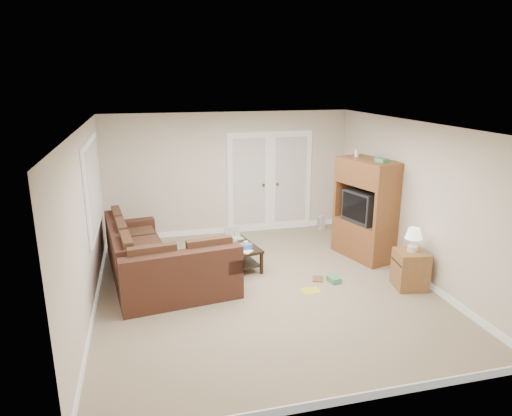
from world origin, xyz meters
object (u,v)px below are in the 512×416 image
object	(u,v)px
tv_armoire	(366,209)
sectional_sofa	(155,263)
coffee_table	(238,254)
side_cabinet	(411,266)

from	to	relation	value
tv_armoire	sectional_sofa	bearing A→B (deg)	167.52
coffee_table	tv_armoire	distance (m)	2.42
sectional_sofa	side_cabinet	distance (m)	3.99
sectional_sofa	side_cabinet	world-z (taller)	side_cabinet
tv_armoire	side_cabinet	size ratio (longest dim) A/B	1.98
coffee_table	side_cabinet	distance (m)	2.82
coffee_table	side_cabinet	xyz separation A→B (m)	(2.41, -1.47, 0.13)
sectional_sofa	coffee_table	size ratio (longest dim) A/B	2.54
sectional_sofa	coffee_table	world-z (taller)	sectional_sofa
coffee_table	sectional_sofa	bearing A→B (deg)	-179.44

